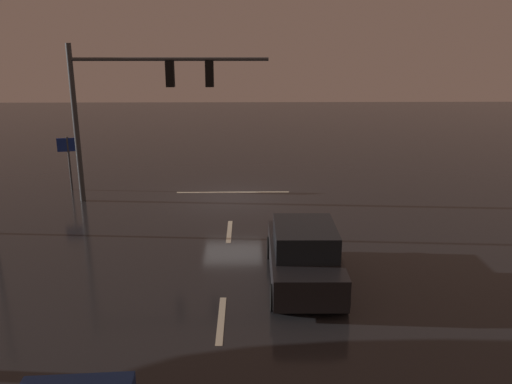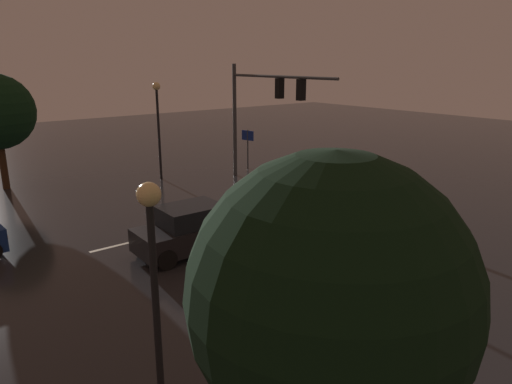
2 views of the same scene
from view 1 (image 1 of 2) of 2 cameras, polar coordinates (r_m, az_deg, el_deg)
name	(u,v)px [view 1 (image 1 of 2)]	position (r m, az deg, el deg)	size (l,w,h in m)	color
ground_plane	(232,199)	(21.62, -2.67, -0.76)	(80.00, 80.00, 0.00)	#232326
traffic_signal_assembly	(137,93)	(21.06, -13.22, 10.83)	(7.89, 0.47, 6.39)	#383A3D
lane_dash_far	(229,231)	(17.83, -3.02, -4.44)	(2.20, 0.16, 0.01)	beige
lane_dash_mid	(221,320)	(12.38, -3.95, -14.14)	(2.20, 0.16, 0.01)	beige
stop_bar	(233,192)	(22.59, -2.60, -0.02)	(5.00, 0.16, 0.01)	beige
car_approaching	(304,255)	(13.85, 5.40, -7.11)	(1.96, 4.39, 1.70)	black
route_sign	(68,152)	(24.02, -20.38, 4.25)	(0.89, 0.26, 2.43)	#383A3D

